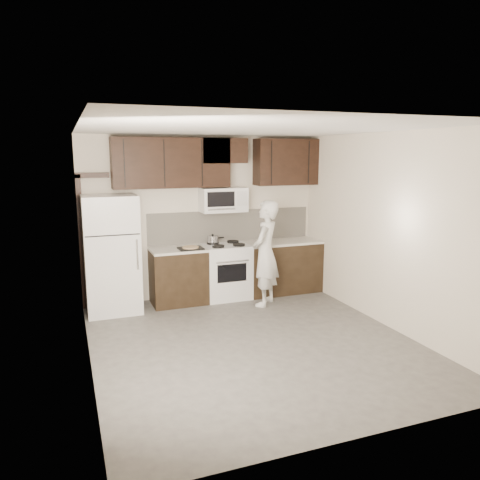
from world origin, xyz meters
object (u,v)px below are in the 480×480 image
stove (226,271)px  refrigerator (112,254)px  microwave (223,200)px  person (265,253)px

stove → refrigerator: refrigerator is taller
microwave → person: bearing=-56.0°
stove → microwave: size_ratio=1.24×
refrigerator → person: (2.32, -0.53, -0.06)m
microwave → person: (0.47, -0.69, -0.81)m
stove → refrigerator: 1.90m
stove → microwave: microwave is taller
stove → person: (0.47, -0.58, 0.38)m
microwave → person: size_ratio=0.45×
stove → refrigerator: bearing=-178.5°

